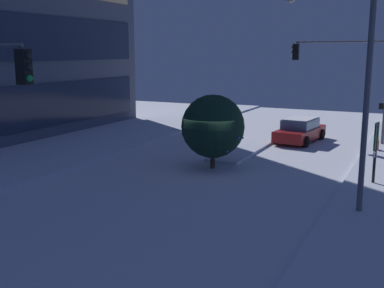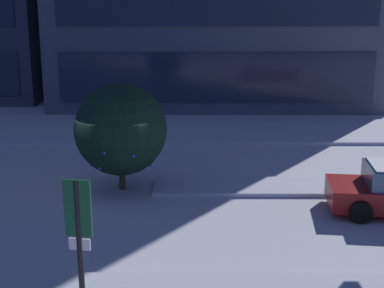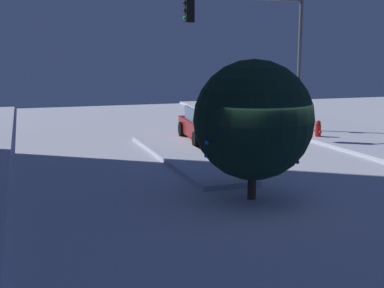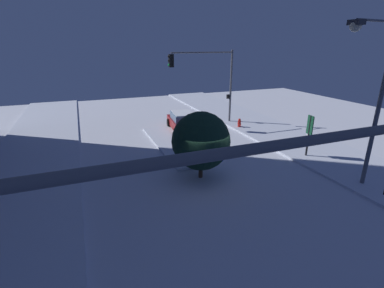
# 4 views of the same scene
# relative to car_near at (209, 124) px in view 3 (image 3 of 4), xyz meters

# --- Properties ---
(ground) EXTENTS (52.00, 52.00, 0.00)m
(ground) POSITION_rel_car_near_xyz_m (-9.03, 2.09, -0.71)
(ground) COLOR silver
(median_strip) EXTENTS (9.00, 1.80, 0.14)m
(median_strip) POSITION_rel_car_near_xyz_m (-3.20, 2.22, -0.64)
(median_strip) COLOR silver
(median_strip) RESTS_ON ground
(car_near) EXTENTS (4.88, 2.51, 1.49)m
(car_near) POSITION_rel_car_near_xyz_m (0.00, 0.00, 0.00)
(car_near) COLOR maroon
(car_near) RESTS_ON ground
(traffic_light_corner_near_right) EXTENTS (0.32, 5.84, 6.36)m
(traffic_light_corner_near_right) POSITION_rel_car_near_xyz_m (0.75, -2.57, 3.72)
(traffic_light_corner_near_right) COLOR #565960
(traffic_light_corner_near_right) RESTS_ON ground
(fire_hydrant) EXTENTS (0.48, 0.26, 0.86)m
(fire_hydrant) POSITION_rel_car_near_xyz_m (-1.29, -4.64, -0.30)
(fire_hydrant) COLOR red
(fire_hydrant) RESTS_ON ground
(decorated_tree_median) EXTENTS (3.05, 3.05, 3.59)m
(decorated_tree_median) POSITION_rel_car_near_xyz_m (-8.76, 2.17, 1.35)
(decorated_tree_median) COLOR #473323
(decorated_tree_median) RESTS_ON ground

